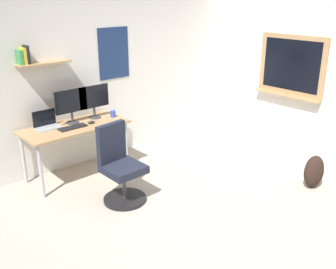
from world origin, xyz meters
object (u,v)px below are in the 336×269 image
laptop (47,124)px  monitor_secondary (94,99)px  desk (75,131)px  coffee_mug (113,114)px  backpack (314,172)px  computer_mouse (91,122)px  monitor_primary (71,104)px  office_chair (120,169)px  keyboard (73,127)px

laptop → monitor_secondary: (0.70, -0.05, 0.22)m
desk → laptop: (-0.31, 0.15, 0.13)m
monitor_secondary → coffee_mug: size_ratio=5.04×
desk → backpack: (2.09, -2.35, -0.44)m
monitor_secondary → computer_mouse: size_ratio=4.46×
coffee_mug → monitor_primary: bearing=166.6°
monitor_primary → computer_mouse: bearing=-46.3°
desk → monitor_secondary: monitor_secondary is taller
office_chair → monitor_primary: (-0.02, 1.04, 0.59)m
computer_mouse → monitor_secondary: bearing=46.7°
office_chair → keyboard: size_ratio=2.57×
monitor_primary → coffee_mug: (0.56, -0.13, -0.22)m
office_chair → coffee_mug: (0.54, 0.91, 0.37)m
laptop → keyboard: size_ratio=0.84×
laptop → desk: bearing=-25.8°
computer_mouse → office_chair: bearing=-100.2°
laptop → backpack: (2.41, -2.50, -0.56)m
keyboard → coffee_mug: bearing=4.3°
monitor_primary → computer_mouse: 0.36m
monitor_primary → computer_mouse: (0.18, -0.18, -0.25)m
monitor_secondary → coffee_mug: bearing=-32.0°
laptop → coffee_mug: (0.91, -0.18, -0.01)m
desk → keyboard: keyboard is taller
coffee_mug → backpack: (1.50, -2.32, -0.56)m
office_chair → backpack: size_ratio=2.17×
keyboard → backpack: (2.16, -2.27, -0.52)m
desk → monitor_secondary: 0.53m
monitor_primary → backpack: 3.30m
laptop → computer_mouse: (0.52, -0.23, -0.04)m
monitor_secondary → coffee_mug: 0.34m
monitor_secondary → computer_mouse: bearing=-133.3°
office_chair → monitor_secondary: monitor_secondary is taller
monitor_secondary → desk: bearing=-164.9°
monitor_primary → keyboard: monitor_primary is taller
office_chair → computer_mouse: office_chair is taller
desk → monitor_primary: monitor_primary is taller
monitor_secondary → laptop: bearing=176.0°
keyboard → desk: bearing=49.0°
desk → computer_mouse: 0.24m
office_chair → monitor_secondary: 1.24m
desk → monitor_primary: size_ratio=3.00×
laptop → keyboard: laptop is taller
monitor_secondary → backpack: 3.09m
office_chair → keyboard: 0.93m
backpack → desk: bearing=131.7°
coffee_mug → laptop: bearing=168.7°
laptop → monitor_primary: 0.41m
monitor_secondary → keyboard: 0.55m
laptop → keyboard: bearing=-43.5°
laptop → coffee_mug: laptop is taller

